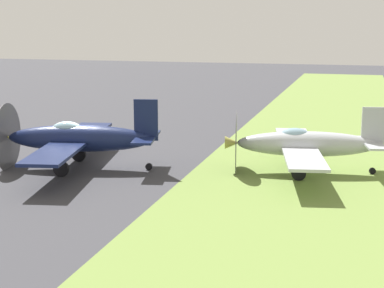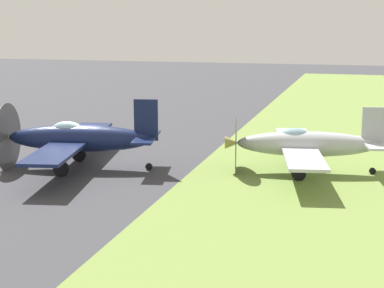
# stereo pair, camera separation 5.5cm
# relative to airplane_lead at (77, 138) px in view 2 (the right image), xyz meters

# --- Properties ---
(ground_plane) EXTENTS (160.00, 160.00, 0.00)m
(ground_plane) POSITION_rel_airplane_lead_xyz_m (1.02, 0.23, -1.55)
(ground_plane) COLOR #38383D
(grass_verge) EXTENTS (120.00, 11.00, 0.01)m
(grass_verge) POSITION_rel_airplane_lead_xyz_m (1.02, -11.14, -1.55)
(grass_verge) COLOR olive
(grass_verge) RESTS_ON ground
(airplane_lead) EXTENTS (10.46, 8.35, 3.70)m
(airplane_lead) POSITION_rel_airplane_lead_xyz_m (0.00, 0.00, 0.00)
(airplane_lead) COLOR #141E47
(airplane_lead) RESTS_ON ground
(airplane_wingman) EXTENTS (9.68, 7.73, 3.43)m
(airplane_wingman) POSITION_rel_airplane_lead_xyz_m (2.29, -10.95, -0.12)
(airplane_wingman) COLOR #B2B7BC
(airplane_wingman) RESTS_ON ground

